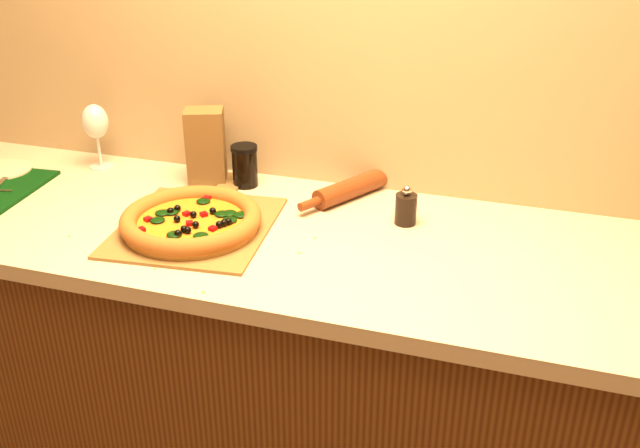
{
  "coord_description": "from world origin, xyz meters",
  "views": [
    {
      "loc": [
        0.45,
        -0.02,
        1.68
      ],
      "look_at": [
        0.01,
        1.38,
        0.96
      ],
      "focal_mm": 40.0,
      "sensor_mm": 36.0,
      "label": 1
    }
  ],
  "objects_px": {
    "rolling_pin": "(356,186)",
    "pepper_grinder": "(406,208)",
    "side_plate": "(4,171)",
    "pizza_peel": "(198,224)",
    "dark_jar": "(245,166)",
    "wine_glass": "(95,123)",
    "pizza": "(191,221)"
  },
  "relations": [
    {
      "from": "pizza",
      "to": "rolling_pin",
      "type": "relative_size",
      "value": 0.96
    },
    {
      "from": "pepper_grinder",
      "to": "dark_jar",
      "type": "bearing_deg",
      "value": 167.88
    },
    {
      "from": "dark_jar",
      "to": "pizza_peel",
      "type": "bearing_deg",
      "value": -93.35
    },
    {
      "from": "wine_glass",
      "to": "rolling_pin",
      "type": "bearing_deg",
      "value": 1.77
    },
    {
      "from": "pizza_peel",
      "to": "wine_glass",
      "type": "height_order",
      "value": "wine_glass"
    },
    {
      "from": "rolling_pin",
      "to": "side_plate",
      "type": "relative_size",
      "value": 2.24
    },
    {
      "from": "rolling_pin",
      "to": "side_plate",
      "type": "distance_m",
      "value": 1.02
    },
    {
      "from": "pizza_peel",
      "to": "pizza",
      "type": "relative_size",
      "value": 1.65
    },
    {
      "from": "pepper_grinder",
      "to": "rolling_pin",
      "type": "xyz_separation_m",
      "value": [
        -0.16,
        0.12,
        -0.01
      ]
    },
    {
      "from": "pizza",
      "to": "pepper_grinder",
      "type": "height_order",
      "value": "pepper_grinder"
    },
    {
      "from": "pizza_peel",
      "to": "dark_jar",
      "type": "height_order",
      "value": "dark_jar"
    },
    {
      "from": "side_plate",
      "to": "pizza",
      "type": "bearing_deg",
      "value": -13.96
    },
    {
      "from": "rolling_pin",
      "to": "dark_jar",
      "type": "relative_size",
      "value": 3.03
    },
    {
      "from": "wine_glass",
      "to": "pepper_grinder",
      "type": "bearing_deg",
      "value": -6.18
    },
    {
      "from": "pizza_peel",
      "to": "pepper_grinder",
      "type": "bearing_deg",
      "value": 13.18
    },
    {
      "from": "dark_jar",
      "to": "side_plate",
      "type": "height_order",
      "value": "dark_jar"
    },
    {
      "from": "pizza",
      "to": "side_plate",
      "type": "bearing_deg",
      "value": 166.04
    },
    {
      "from": "pizza_peel",
      "to": "pizza",
      "type": "distance_m",
      "value": 0.04
    },
    {
      "from": "pizza_peel",
      "to": "rolling_pin",
      "type": "height_order",
      "value": "rolling_pin"
    },
    {
      "from": "pizza_peel",
      "to": "side_plate",
      "type": "bearing_deg",
      "value": 163.36
    },
    {
      "from": "pizza_peel",
      "to": "rolling_pin",
      "type": "relative_size",
      "value": 1.59
    },
    {
      "from": "pizza",
      "to": "pepper_grinder",
      "type": "relative_size",
      "value": 3.33
    },
    {
      "from": "rolling_pin",
      "to": "wine_glass",
      "type": "xyz_separation_m",
      "value": [
        -0.77,
        -0.02,
        0.11
      ]
    },
    {
      "from": "pepper_grinder",
      "to": "dark_jar",
      "type": "relative_size",
      "value": 0.88
    },
    {
      "from": "pizza_peel",
      "to": "side_plate",
      "type": "relative_size",
      "value": 3.56
    },
    {
      "from": "rolling_pin",
      "to": "dark_jar",
      "type": "bearing_deg",
      "value": -175.65
    },
    {
      "from": "rolling_pin",
      "to": "pepper_grinder",
      "type": "bearing_deg",
      "value": -37.99
    },
    {
      "from": "pizza",
      "to": "rolling_pin",
      "type": "bearing_deg",
      "value": 45.08
    },
    {
      "from": "pizza_peel",
      "to": "pepper_grinder",
      "type": "xyz_separation_m",
      "value": [
        0.48,
        0.16,
        0.04
      ]
    },
    {
      "from": "pepper_grinder",
      "to": "dark_jar",
      "type": "xyz_separation_m",
      "value": [
        -0.47,
        0.1,
        0.02
      ]
    },
    {
      "from": "wine_glass",
      "to": "side_plate",
      "type": "height_order",
      "value": "wine_glass"
    },
    {
      "from": "side_plate",
      "to": "pepper_grinder",
      "type": "bearing_deg",
      "value": 1.49
    }
  ]
}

